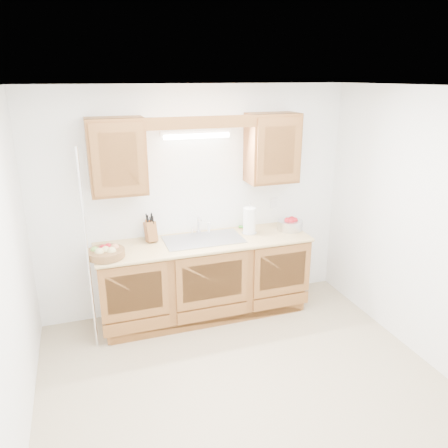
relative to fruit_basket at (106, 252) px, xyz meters
name	(u,v)px	position (x,y,z in m)	size (l,w,h in m)	color
room	(244,250)	(1.03, -1.05, 0.30)	(3.52, 3.50, 2.50)	tan
base_cabinets	(204,279)	(1.03, 0.15, -0.51)	(2.20, 0.60, 0.86)	brown
countertop	(204,242)	(1.03, 0.13, -0.07)	(2.30, 0.63, 0.04)	tan
upper_cabinet_left	(117,157)	(0.20, 0.28, 0.87)	(0.55, 0.33, 0.75)	brown
upper_cabinet_right	(272,148)	(1.86, 0.28, 0.87)	(0.55, 0.33, 0.75)	brown
valance	(202,122)	(1.03, 0.14, 1.19)	(2.20, 0.05, 0.12)	brown
fluorescent_fixture	(196,134)	(1.03, 0.36, 1.05)	(0.76, 0.08, 0.08)	white
sink	(204,246)	(1.03, 0.15, -0.12)	(0.84, 0.46, 0.36)	#9E9EA3
wire_shelf_pole	(87,254)	(-0.17, -0.12, 0.05)	(0.03, 0.03, 2.00)	silver
outlet_plate	(274,203)	(1.98, 0.44, 0.20)	(0.08, 0.01, 0.12)	white
fruit_basket	(106,252)	(0.00, 0.00, 0.00)	(0.44, 0.44, 0.11)	brown
knife_block	(151,231)	(0.49, 0.30, 0.06)	(0.13, 0.19, 0.31)	brown
orange_canister	(149,228)	(0.49, 0.38, 0.07)	(0.10, 0.10, 0.23)	orange
soap_bottle	(150,231)	(0.49, 0.37, 0.04)	(0.08, 0.08, 0.18)	blue
sponge	(243,227)	(1.57, 0.39, -0.04)	(0.11, 0.09, 0.02)	#CC333F
paper_towel	(249,221)	(1.57, 0.19, 0.10)	(0.17, 0.17, 0.35)	silver
apple_bowl	(290,224)	(2.06, 0.16, 0.01)	(0.38, 0.38, 0.15)	silver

